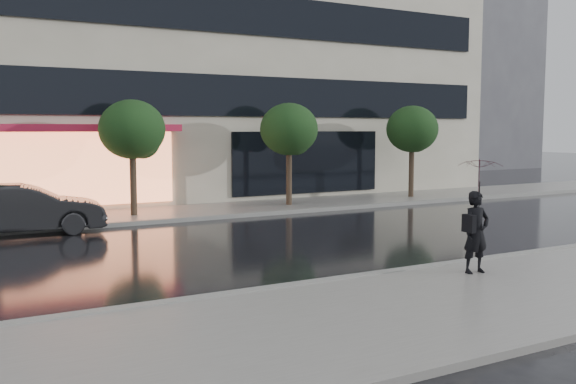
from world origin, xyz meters
TOP-DOWN VIEW (x-y plane):
  - ground at (0.00, 0.00)m, footprint 120.00×120.00m
  - sidewalk_near at (0.00, -3.25)m, footprint 60.00×4.50m
  - sidewalk_far at (0.00, 10.25)m, footprint 60.00×3.50m
  - curb_near at (0.00, -1.00)m, footprint 60.00×0.25m
  - curb_far at (0.00, 8.50)m, footprint 60.00×0.25m
  - bg_building_right at (26.00, 28.00)m, footprint 12.00×12.00m
  - tree_mid_west at (-2.94, 10.03)m, footprint 2.20×2.20m
  - tree_mid_east at (3.06, 10.03)m, footprint 2.20×2.20m
  - tree_far_east at (9.06, 10.03)m, footprint 2.20×2.20m
  - parked_car at (-6.62, 8.27)m, footprint 4.54×2.07m
  - pedestrian_with_umbrella at (0.64, -1.95)m, footprint 0.96×0.97m

SIDE VIEW (x-z plane):
  - ground at x=0.00m, z-range 0.00..0.00m
  - sidewalk_near at x=0.00m, z-range 0.00..0.12m
  - sidewalk_far at x=0.00m, z-range 0.00..0.12m
  - curb_near at x=0.00m, z-range 0.00..0.14m
  - curb_far at x=0.00m, z-range 0.00..0.14m
  - parked_car at x=-6.62m, z-range 0.00..1.45m
  - pedestrian_with_umbrella at x=0.64m, z-range 0.47..2.79m
  - tree_mid_west at x=-2.94m, z-range 0.93..4.92m
  - tree_mid_east at x=3.06m, z-range 0.93..4.92m
  - tree_far_east at x=9.06m, z-range 0.93..4.92m
  - bg_building_right at x=26.00m, z-range 0.00..16.00m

